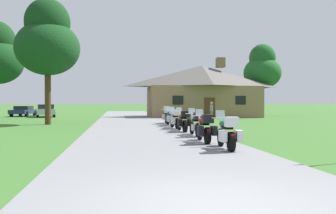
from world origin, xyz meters
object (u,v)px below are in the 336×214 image
Objects in this scene: parked_navy_sedan_far_left at (23,111)px; bystander_gray_shirt_near_lodge at (211,110)px; motorcycle_red_second_in_row at (205,129)px; motorcycle_orange_fourth_in_row at (183,121)px; motorcycle_blue_sixth_in_row at (171,118)px; motorcycle_silver_third_in_row at (196,124)px; tree_left_near at (48,41)px; motorcycle_silver_fifth_in_row at (176,119)px; motorcycle_green_nearest_to_camera at (227,133)px; motorcycle_yellow_farthest_in_row at (167,116)px; parked_silver_suv_far_left at (46,110)px; tree_right_of_lodge at (262,69)px.

bystander_gray_shirt_near_lodge is at bearing -28.33° from parked_navy_sedan_far_left.
motorcycle_orange_fourth_in_row is at bearing 90.06° from motorcycle_red_second_in_row.
motorcycle_blue_sixth_in_row is (0.08, 4.87, 0.00)m from motorcycle_orange_fourth_in_row.
motorcycle_silver_third_in_row is 14.90m from tree_left_near.
motorcycle_orange_fourth_in_row is 2.29m from motorcycle_silver_fifth_in_row.
motorcycle_orange_fourth_in_row is 0.48× the size of parked_navy_sedan_far_left.
motorcycle_green_nearest_to_camera is 1.00× the size of motorcycle_blue_sixth_in_row.
parked_navy_sedan_far_left is (-14.39, 17.25, 0.03)m from motorcycle_yellow_farthest_in_row.
motorcycle_red_second_in_row is 5.33m from motorcycle_orange_fourth_in_row.
motorcycle_blue_sixth_in_row is at bearing 83.51° from motorcycle_silver_fifth_in_row.
motorcycle_silver_third_in_row and motorcycle_silver_fifth_in_row have the same top height.
parked_navy_sedan_far_left is at bearing 117.35° from motorcycle_green_nearest_to_camera.
parked_navy_sedan_far_left is (-2.94, 2.33, -0.13)m from parked_silver_suv_far_left.
tree_left_near reaches higher than motorcycle_green_nearest_to_camera.
motorcycle_yellow_farthest_in_row is 0.43× the size of parked_silver_suv_far_left.
motorcycle_yellow_farthest_in_row is 0.24× the size of tree_right_of_lodge.
tree_left_near is (-13.15, -2.92, 5.20)m from bystander_gray_shirt_near_lodge.
motorcycle_red_second_in_row is (-0.25, 2.14, 0.00)m from motorcycle_green_nearest_to_camera.
bystander_gray_shirt_near_lodge is 0.38× the size of parked_navy_sedan_far_left.
motorcycle_silver_fifth_in_row is 0.24× the size of tree_right_of_lodge.
motorcycle_yellow_farthest_in_row is at bearing -43.46° from parked_navy_sedan_far_left.
motorcycle_blue_sixth_in_row is (-0.06, 7.35, -0.01)m from motorcycle_silver_third_in_row.
parked_silver_suv_far_left is (-15.93, 10.91, -0.17)m from bystander_gray_shirt_near_lodge.
tree_left_near is (-8.54, 5.96, 5.54)m from motorcycle_silver_fifth_in_row.
motorcycle_green_nearest_to_camera is at bearing 172.67° from bystander_gray_shirt_near_lodge.
motorcycle_green_nearest_to_camera is 18.81m from tree_left_near.
parked_silver_suv_far_left reaches higher than parked_navy_sedan_far_left.
tree_left_near is at bearing 121.96° from motorcycle_green_nearest_to_camera.
tree_right_of_lodge is at bearing 51.05° from motorcycle_silver_fifth_in_row.
motorcycle_orange_fourth_in_row is (-0.14, 2.49, -0.01)m from motorcycle_silver_third_in_row.
motorcycle_silver_fifth_in_row and motorcycle_blue_sixth_in_row have the same top height.
motorcycle_green_nearest_to_camera is 1.00× the size of motorcycle_red_second_in_row.
tree_left_near is (-8.70, 15.73, 5.54)m from motorcycle_green_nearest_to_camera.
tree_left_near reaches higher than tree_right_of_lodge.
bystander_gray_shirt_near_lodge is at bearing 12.51° from tree_left_near.
parked_silver_suv_far_left is at bearing -31.65° from parked_navy_sedan_far_left.
motorcycle_red_second_in_row is at bearing -116.90° from tree_right_of_lodge.
motorcycle_silver_fifth_in_row is at bearing -87.49° from motorcycle_yellow_farthest_in_row.
motorcycle_yellow_farthest_in_row is at bearing 86.84° from motorcycle_orange_fourth_in_row.
motorcycle_silver_third_in_row and motorcycle_blue_sixth_in_row have the same top height.
motorcycle_yellow_farthest_in_row is at bearing 84.54° from motorcycle_silver_fifth_in_row.
bystander_gray_shirt_near_lodge reaches higher than motorcycle_orange_fourth_in_row.
tree_right_of_lodge is (13.67, 14.86, 5.07)m from motorcycle_yellow_farthest_in_row.
parked_silver_suv_far_left is at bearing 114.24° from motorcycle_green_nearest_to_camera.
motorcycle_red_second_in_row is 2.86m from motorcycle_silver_third_in_row.
parked_navy_sedan_far_left is (-14.26, 22.11, 0.03)m from motorcycle_silver_fifth_in_row.
tree_left_near reaches higher than motorcycle_silver_fifth_in_row.
tree_left_near reaches higher than motorcycle_blue_sixth_in_row.
motorcycle_blue_sixth_in_row is (-0.05, 12.34, 0.00)m from motorcycle_green_nearest_to_camera.
motorcycle_silver_third_in_row is 0.43× the size of parked_silver_suv_far_left.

